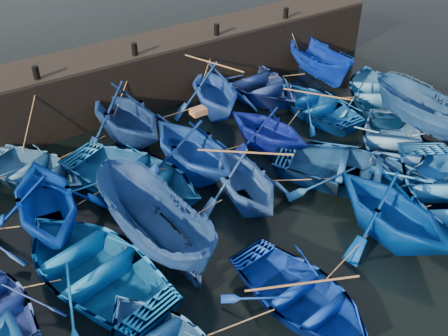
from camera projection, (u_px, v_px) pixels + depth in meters
ground at (283, 236)px, 15.39m from camera, size 120.00×120.00×0.00m
quay_wall at (129, 78)px, 21.73m from camera, size 26.00×2.50×2.50m
quay_top at (126, 49)px, 20.97m from camera, size 26.00×2.50×0.12m
bollard_1 at (36, 73)px, 18.34m from camera, size 0.24×0.24×0.50m
bollard_2 at (135, 49)px, 20.19m from camera, size 0.24×0.24×0.50m
bollard_3 at (217, 30)px, 22.03m from camera, size 0.24×0.24×0.50m
bollard_4 at (286, 13)px, 23.88m from camera, size 0.24×0.24×0.50m
boat_1 at (33, 170)px, 17.45m from camera, size 4.85×5.37×0.91m
boat_2 at (124, 114)px, 19.16m from camera, size 4.43×5.02×2.47m
boat_3 at (214, 89)px, 21.12m from camera, size 4.84×5.23×2.26m
boat_4 at (253, 82)px, 22.94m from camera, size 4.22×5.77×1.17m
boat_5 at (320, 63)px, 23.95m from camera, size 2.57×4.86×1.78m
boat_7 at (45, 200)px, 14.99m from camera, size 4.44×4.95×2.32m
boat_8 at (133, 177)px, 16.94m from camera, size 5.88×6.61×1.13m
boat_9 at (192, 146)px, 17.39m from camera, size 4.11×4.69×2.35m
boat_10 at (267, 127)px, 18.85m from camera, size 3.91×4.29×1.93m
boat_11 at (316, 105)px, 21.37m from camera, size 3.25×4.52×0.93m
boat_12 at (377, 92)px, 22.17m from camera, size 6.12×6.41×1.08m
boat_14 at (93, 265)px, 13.61m from camera, size 5.17×6.32×1.15m
boat_15 at (153, 223)px, 14.38m from camera, size 2.42×5.28×1.98m
boat_16 at (245, 179)px, 16.11m from camera, size 3.95×4.37×2.01m
boat_17 at (352, 169)px, 17.29m from camera, size 6.41×6.72×1.13m
boat_18 at (393, 144)px, 18.73m from camera, size 6.02×6.03×1.03m
boat_19 at (430, 115)px, 19.59m from camera, size 2.62×5.37×1.99m
boat_22 at (301, 296)px, 12.89m from camera, size 3.58×4.66×0.90m
boat_23 at (392, 209)px, 14.71m from camera, size 3.83×4.39×2.25m
wooden_crate at (198, 111)px, 16.79m from camera, size 0.52×0.39×0.21m
mooring_ropes at (199, 142)px, 18.19m from camera, size 17.90×11.91×2.10m
loose_oars at (268, 132)px, 17.41m from camera, size 9.77×12.16×1.43m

